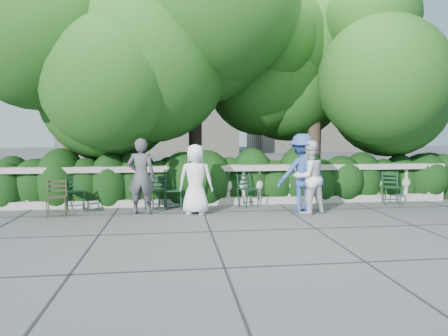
{
  "coord_description": "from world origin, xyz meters",
  "views": [
    {
      "loc": [
        -1.16,
        -8.17,
        1.81
      ],
      "look_at": [
        0.0,
        1.0,
        1.0
      ],
      "focal_mm": 32.0,
      "sensor_mm": 36.0,
      "label": 1
    }
  ],
  "objects": [
    {
      "name": "balustrade",
      "position": [
        0.0,
        1.8,
        0.49
      ],
      "size": [
        12.0,
        0.44,
        1.0
      ],
      "color": "#9E998E",
      "rests_on": "ground"
    },
    {
      "name": "chair_f",
      "position": [
        4.3,
        1.15,
        0.0
      ],
      "size": [
        0.55,
        0.58,
        0.84
      ],
      "primitive_type": null,
      "rotation": [
        0.0,
        0.0,
        -0.27
      ],
      "color": "black",
      "rests_on": "ground"
    },
    {
      "name": "person_businessman",
      "position": [
        -0.68,
        0.68,
        0.79
      ],
      "size": [
        0.86,
        0.65,
        1.57
      ],
      "primitive_type": "imported",
      "rotation": [
        0.0,
        0.0,
        2.93
      ],
      "color": "white",
      "rests_on": "ground"
    },
    {
      "name": "chair_d",
      "position": [
        0.72,
        1.23,
        0.0
      ],
      "size": [
        0.61,
        0.63,
        0.84
      ],
      "primitive_type": null,
      "rotation": [
        0.0,
        0.0,
        0.48
      ],
      "color": "black",
      "rests_on": "ground"
    },
    {
      "name": "ground",
      "position": [
        0.0,
        0.0,
        0.0
      ],
      "size": [
        90.0,
        90.0,
        0.0
      ],
      "primitive_type": "plane",
      "color": "#484C4F",
      "rests_on": "ground"
    },
    {
      "name": "chair_weathered",
      "position": [
        -3.64,
        0.56,
        0.0
      ],
      "size": [
        0.52,
        0.55,
        0.84
      ],
      "primitive_type": null,
      "rotation": [
        0.0,
        0.0,
        0.19
      ],
      "color": "black",
      "rests_on": "ground"
    },
    {
      "name": "person_woman_grey",
      "position": [
        -1.88,
        0.83,
        0.85
      ],
      "size": [
        0.67,
        0.49,
        1.7
      ],
      "primitive_type": "imported",
      "rotation": [
        0.0,
        0.0,
        3.0
      ],
      "color": "#434349",
      "rests_on": "ground"
    },
    {
      "name": "shrub_hedge",
      "position": [
        0.0,
        3.0,
        0.0
      ],
      "size": [
        15.0,
        2.6,
        1.7
      ],
      "primitive_type": null,
      "color": "black",
      "rests_on": "ground"
    },
    {
      "name": "chair_b",
      "position": [
        -1.18,
        1.16,
        0.0
      ],
      "size": [
        0.47,
        0.51,
        0.84
      ],
      "primitive_type": null,
      "rotation": [
        0.0,
        0.0,
        -0.06
      ],
      "color": "black",
      "rests_on": "ground"
    },
    {
      "name": "chair_a",
      "position": [
        -3.41,
        1.3,
        0.0
      ],
      "size": [
        0.56,
        0.59,
        0.84
      ],
      "primitive_type": null,
      "rotation": [
        0.0,
        0.0,
        0.3
      ],
      "color": "black",
      "rests_on": "ground"
    },
    {
      "name": "chair_c",
      "position": [
        -1.67,
        1.23,
        0.0
      ],
      "size": [
        0.58,
        0.61,
        0.84
      ],
      "primitive_type": null,
      "rotation": [
        0.0,
        0.0,
        -0.37
      ],
      "color": "black",
      "rests_on": "ground"
    },
    {
      "name": "person_older_blue",
      "position": [
        1.75,
        0.61,
        0.9
      ],
      "size": [
        1.24,
        0.82,
        1.8
      ],
      "primitive_type": "imported",
      "rotation": [
        0.0,
        0.0,
        3.28
      ],
      "color": "#2D4689",
      "rests_on": "ground"
    },
    {
      "name": "tree_canopy",
      "position": [
        0.69,
        3.19,
        3.96
      ],
      "size": [
        15.04,
        6.52,
        6.78
      ],
      "color": "#3F3023",
      "rests_on": "ground"
    },
    {
      "name": "person_casual_man",
      "position": [
        1.84,
        0.41,
        0.82
      ],
      "size": [
        0.96,
        0.85,
        1.64
      ],
      "primitive_type": "imported",
      "rotation": [
        0.0,
        0.0,
        3.48
      ],
      "color": "silver",
      "rests_on": "ground"
    }
  ]
}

